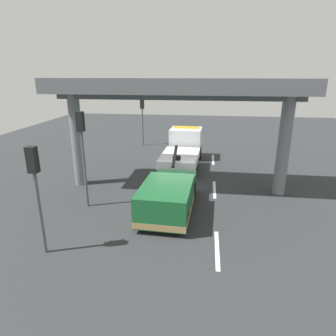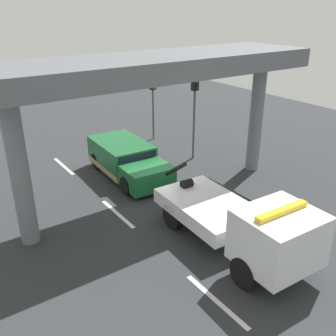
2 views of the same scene
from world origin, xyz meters
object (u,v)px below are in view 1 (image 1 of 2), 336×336
object	(u,v)px
tow_truck_white	(183,147)
towed_van_green	(169,197)
traffic_light_far	(82,139)
traffic_light_mid	(142,111)
traffic_cone_orange	(147,182)
traffic_light_near	(35,177)

from	to	relation	value
tow_truck_white	towed_van_green	size ratio (longest dim) A/B	1.38
traffic_light_far	traffic_light_mid	world-z (taller)	traffic_light_far
towed_van_green	traffic_light_far	size ratio (longest dim) A/B	1.14
towed_van_green	traffic_cone_orange	world-z (taller)	towed_van_green
traffic_light_near	traffic_cone_orange	bearing A→B (deg)	-19.03
tow_truck_white	towed_van_green	world-z (taller)	tow_truck_white
traffic_light_far	traffic_light_mid	size ratio (longest dim) A/B	1.11
traffic_light_near	traffic_light_far	bearing A→B (deg)	0.00
tow_truck_white	traffic_light_mid	size ratio (longest dim) A/B	1.74
traffic_light_mid	traffic_light_far	bearing A→B (deg)	180.00
towed_van_green	traffic_cone_orange	size ratio (longest dim) A/B	9.58
traffic_cone_orange	traffic_light_mid	bearing A→B (deg)	13.41
towed_van_green	traffic_light_far	world-z (taller)	traffic_light_far
traffic_light_mid	tow_truck_white	bearing A→B (deg)	-141.50
towed_van_green	traffic_cone_orange	distance (m)	3.57
traffic_light_mid	traffic_cone_orange	xyz separation A→B (m)	(-10.05, -2.40, -2.80)
traffic_light_near	traffic_cone_orange	size ratio (longest dim) A/B	7.28
traffic_light_near	towed_van_green	bearing A→B (deg)	-46.68
towed_van_green	traffic_light_near	bearing A→B (deg)	133.32
towed_van_green	traffic_light_near	size ratio (longest dim) A/B	1.32
tow_truck_white	traffic_light_far	size ratio (longest dim) A/B	1.57
traffic_light_near	traffic_light_far	xyz separation A→B (m)	(4.00, 0.00, 0.44)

